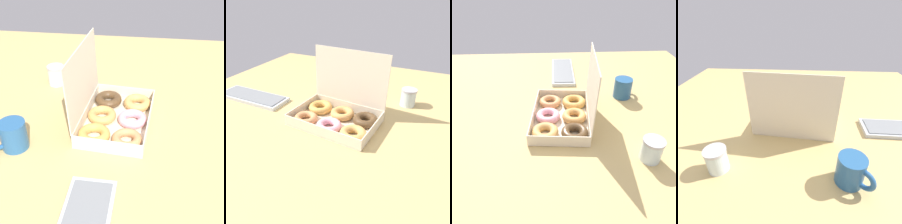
% 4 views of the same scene
% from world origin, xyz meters
% --- Properties ---
extents(ground_plane, '(1.80, 1.80, 0.02)m').
position_xyz_m(ground_plane, '(0.00, 0.00, -0.01)').
color(ground_plane, tan).
extents(donut_box, '(0.40, 0.29, 0.30)m').
position_xyz_m(donut_box, '(0.01, 0.01, 0.04)').
color(donut_box, beige).
rests_on(donut_box, ground_plane).
extents(coffee_mug, '(0.11, 0.11, 0.10)m').
position_xyz_m(coffee_mug, '(-0.19, 0.33, 0.05)').
color(coffee_mug, '#27588C').
rests_on(coffee_mug, ground_plane).
extents(glass_jar, '(0.08, 0.08, 0.09)m').
position_xyz_m(glass_jar, '(0.27, 0.31, 0.05)').
color(glass_jar, silver).
rests_on(glass_jar, ground_plane).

